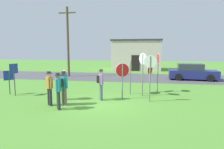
{
  "coord_description": "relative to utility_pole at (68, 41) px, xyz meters",
  "views": [
    {
      "loc": [
        2.31,
        -9.51,
        2.79
      ],
      "look_at": [
        0.32,
        1.9,
        1.3
      ],
      "focal_mm": 30.77,
      "sensor_mm": 36.0,
      "label": 1
    }
  ],
  "objects": [
    {
      "name": "ground_plane",
      "position": [
        5.7,
        -9.64,
        -3.75
      ],
      "size": [
        80.0,
        80.0,
        0.0
      ],
      "primitive_type": "plane",
      "color": "#518E33"
    },
    {
      "name": "street_asphalt",
      "position": [
        5.7,
        0.38,
        -3.75
      ],
      "size": [
        60.0,
        6.4,
        0.01
      ],
      "primitive_type": "cube",
      "color": "#4C4C51",
      "rests_on": "ground"
    },
    {
      "name": "building_background",
      "position": [
        6.72,
        8.22,
        -1.65
      ],
      "size": [
        6.82,
        3.97,
        4.2
      ],
      "color": "beige",
      "rests_on": "ground"
    },
    {
      "name": "utility_pole",
      "position": [
        0.0,
        0.0,
        0.0
      ],
      "size": [
        1.8,
        0.24,
        7.16
      ],
      "color": "brown",
      "rests_on": "ground"
    },
    {
      "name": "parked_car_on_street",
      "position": [
        12.34,
        -0.21,
        -3.07
      ],
      "size": [
        4.41,
        2.23,
        1.51
      ],
      "color": "navy",
      "rests_on": "ground"
    },
    {
      "name": "stop_sign_center_cluster",
      "position": [
        7.09,
        -7.19,
        -2.23
      ],
      "size": [
        0.07,
        0.79,
        2.22
      ],
      "color": "slate",
      "rests_on": "ground"
    },
    {
      "name": "stop_sign_tallest",
      "position": [
        7.86,
        -7.52,
        -2.0
      ],
      "size": [
        0.47,
        0.53,
        2.61
      ],
      "color": "slate",
      "rests_on": "ground"
    },
    {
      "name": "stop_sign_nearest",
      "position": [
        6.74,
        -8.45,
        -2.35
      ],
      "size": [
        0.76,
        0.3,
        2.06
      ],
      "color": "slate",
      "rests_on": "ground"
    },
    {
      "name": "stop_sign_rear_left",
      "position": [
        8.26,
        -8.76,
        -2.07
      ],
      "size": [
        0.67,
        0.07,
        2.51
      ],
      "color": "slate",
      "rests_on": "ground"
    },
    {
      "name": "stop_sign_far_back",
      "position": [
        8.31,
        -6.43,
        -2.49
      ],
      "size": [
        0.33,
        0.64,
        1.87
      ],
      "color": "slate",
      "rests_on": "ground"
    },
    {
      "name": "stop_sign_leaning_right",
      "position": [
        8.82,
        -6.31,
        -2.02
      ],
      "size": [
        0.12,
        0.69,
        2.58
      ],
      "color": "slate",
      "rests_on": "ground"
    },
    {
      "name": "person_in_blue",
      "position": [
        3.3,
        -10.41,
        -2.77
      ],
      "size": [
        0.47,
        0.4,
        1.74
      ],
      "color": "#2D2D33",
      "rests_on": "ground"
    },
    {
      "name": "person_with_sunhat",
      "position": [
        3.56,
        -9.19,
        -2.77
      ],
      "size": [
        0.47,
        0.49,
        1.69
      ],
      "color": "#2D2D33",
      "rests_on": "ground"
    },
    {
      "name": "person_in_dark_shirt",
      "position": [
        5.59,
        -8.93,
        -2.74
      ],
      "size": [
        0.44,
        0.54,
        1.74
      ],
      "color": "#4C5670",
      "rests_on": "ground"
    },
    {
      "name": "person_in_teal",
      "position": [
        3.97,
        -10.2,
        -2.74
      ],
      "size": [
        0.49,
        0.46,
        1.74
      ],
      "color": "#7A6B56",
      "rests_on": "ground"
    },
    {
      "name": "person_on_left",
      "position": [
        4.02,
        -10.93,
        -2.77
      ],
      "size": [
        0.39,
        0.48,
        1.74
      ],
      "color": "#2D2D33",
      "rests_on": "ground"
    },
    {
      "name": "info_panel_leftmost",
      "position": [
        -0.39,
        -8.58,
        -2.72
      ],
      "size": [
        0.4,
        0.48,
        1.51
      ],
      "color": "#4C4C51",
      "rests_on": "ground"
    },
    {
      "name": "info_panel_middle",
      "position": [
        0.17,
        -8.82,
        -2.4
      ],
      "size": [
        0.14,
        0.59,
        1.96
      ],
      "color": "#4C4C51",
      "rests_on": "ground"
    }
  ]
}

